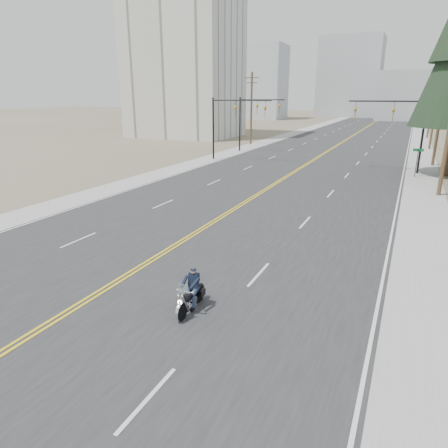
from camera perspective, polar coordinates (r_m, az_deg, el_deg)
The scene contains 18 objects.
ground_plane at distance 16.34m, azimuth -17.14°, elevation -9.25°, with size 400.00×400.00×0.00m, color #776D56.
road at distance 81.52m, azimuth 18.06°, elevation 11.98°, with size 20.00×200.00×0.01m, color #303033.
sidewalk_left at distance 83.74m, azimuth 10.08°, elevation 12.70°, with size 3.00×200.00×0.01m, color #A5A5A0.
sidewalk_right at distance 80.90m, azimuth 26.28°, elevation 11.00°, with size 3.00×200.00×0.01m, color #A5A5A0.
traffic_mast_left at distance 46.72m, azimuth 0.74°, elevation 15.10°, with size 7.10×0.26×7.00m.
traffic_mast_right at distance 42.64m, azimuth 23.98°, elevation 13.34°, with size 7.10×0.26×7.00m.
traffic_mast_far at distance 54.23m, azimuth 4.00°, elevation 15.38°, with size 6.10×0.26×7.00m.
street_sign at distance 40.93m, azimuth 25.89°, elevation 8.52°, with size 0.90×0.06×2.62m.
utility_pole_c at distance 48.65m, azimuth 28.60°, elevation 14.06°, with size 2.20×0.30×11.00m.
utility_pole_d at distance 63.62m, azimuth 28.03°, elevation 14.79°, with size 2.20×0.30×11.50m.
utility_pole_e at distance 80.61m, azimuth 27.58°, elevation 14.92°, with size 2.20×0.30×11.00m.
utility_pole_left at distance 62.82m, azimuth 3.92°, elevation 16.28°, with size 2.20×0.30×10.50m.
apartment_block at distance 76.25m, azimuth -5.74°, elevation 23.69°, with size 18.00×14.00×30.00m, color silver.
haze_bldg_a at distance 133.49m, azimuth 5.44°, elevation 19.47°, with size 14.00×12.00×22.00m, color #B7BCC6.
haze_bldg_b at distance 135.58m, azimuth 25.06°, elevation 16.23°, with size 18.00×14.00×14.00m, color #ADB2B7.
haze_bldg_d at distance 152.29m, azimuth 17.54°, elevation 19.32°, with size 20.00×15.00×26.00m, color #ADB2B7.
haze_bldg_f at distance 152.90m, azimuth 1.83°, elevation 18.21°, with size 12.00×12.00×16.00m, color #ADB2B7.
motorcyclist at distance 14.11m, azimuth -4.82°, elevation -9.52°, with size 0.83×1.94×1.51m, color black, non-canonical shape.
Camera 1 is at (10.15, -10.57, 7.24)m, focal length 32.00 mm.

